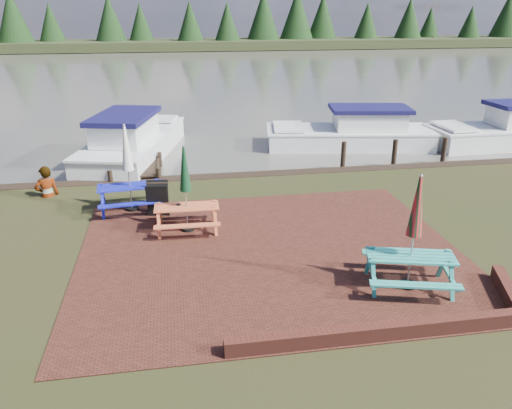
{
  "coord_description": "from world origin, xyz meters",
  "views": [
    {
      "loc": [
        -2.1,
        -9.46,
        5.47
      ],
      "look_at": [
        -0.24,
        1.66,
        1.0
      ],
      "focal_mm": 35.0,
      "sensor_mm": 36.0,
      "label": 1
    }
  ],
  "objects_px": {
    "jetty": "(141,145)",
    "person": "(43,167)",
    "boat_far": "(509,132)",
    "picnic_table_teal": "(412,250)",
    "picnic_table_blue": "(129,182)",
    "chalkboard": "(158,199)",
    "boat_near": "(353,134)",
    "picnic_table_red": "(186,202)",
    "boat_jetty": "(133,143)"
  },
  "relations": [
    {
      "from": "picnic_table_red",
      "to": "picnic_table_blue",
      "type": "relative_size",
      "value": 0.92
    },
    {
      "from": "picnic_table_teal",
      "to": "jetty",
      "type": "relative_size",
      "value": 0.27
    },
    {
      "from": "chalkboard",
      "to": "boat_near",
      "type": "distance_m",
      "value": 10.66
    },
    {
      "from": "jetty",
      "to": "boat_jetty",
      "type": "relative_size",
      "value": 1.17
    },
    {
      "from": "picnic_table_teal",
      "to": "person",
      "type": "relative_size",
      "value": 1.28
    },
    {
      "from": "picnic_table_teal",
      "to": "picnic_table_blue",
      "type": "bearing_deg",
      "value": 153.0
    },
    {
      "from": "picnic_table_teal",
      "to": "boat_near",
      "type": "height_order",
      "value": "picnic_table_teal"
    },
    {
      "from": "picnic_table_blue",
      "to": "boat_jetty",
      "type": "xyz_separation_m",
      "value": [
        -0.33,
        6.12,
        -0.44
      ]
    },
    {
      "from": "picnic_table_teal",
      "to": "picnic_table_red",
      "type": "distance_m",
      "value": 5.72
    },
    {
      "from": "jetty",
      "to": "boat_jetty",
      "type": "distance_m",
      "value": 0.96
    },
    {
      "from": "picnic_table_blue",
      "to": "boat_near",
      "type": "distance_m",
      "value": 10.96
    },
    {
      "from": "picnic_table_teal",
      "to": "jetty",
      "type": "bearing_deg",
      "value": 130.85
    },
    {
      "from": "boat_far",
      "to": "picnic_table_red",
      "type": "bearing_deg",
      "value": 115.83
    },
    {
      "from": "boat_near",
      "to": "person",
      "type": "xyz_separation_m",
      "value": [
        -11.58,
        -4.75,
        0.59
      ]
    },
    {
      "from": "jetty",
      "to": "boat_near",
      "type": "xyz_separation_m",
      "value": [
        8.99,
        -0.64,
        0.26
      ]
    },
    {
      "from": "person",
      "to": "boat_near",
      "type": "bearing_deg",
      "value": -178.81
    },
    {
      "from": "jetty",
      "to": "boat_near",
      "type": "bearing_deg",
      "value": -4.04
    },
    {
      "from": "boat_jetty",
      "to": "boat_near",
      "type": "xyz_separation_m",
      "value": [
        9.25,
        0.23,
        -0.06
      ]
    },
    {
      "from": "picnic_table_teal",
      "to": "picnic_table_red",
      "type": "height_order",
      "value": "picnic_table_teal"
    },
    {
      "from": "picnic_table_red",
      "to": "boat_far",
      "type": "relative_size",
      "value": 0.34
    },
    {
      "from": "jetty",
      "to": "boat_jetty",
      "type": "height_order",
      "value": "boat_jetty"
    },
    {
      "from": "boat_far",
      "to": "picnic_table_blue",
      "type": "bearing_deg",
      "value": 108.19
    },
    {
      "from": "picnic_table_teal",
      "to": "boat_far",
      "type": "xyz_separation_m",
      "value": [
        9.71,
        10.74,
        -0.44
      ]
    },
    {
      "from": "picnic_table_teal",
      "to": "boat_near",
      "type": "bearing_deg",
      "value": 90.49
    },
    {
      "from": "jetty",
      "to": "boat_jetty",
      "type": "bearing_deg",
      "value": -106.89
    },
    {
      "from": "jetty",
      "to": "chalkboard",
      "type": "bearing_deg",
      "value": -83.67
    },
    {
      "from": "picnic_table_red",
      "to": "boat_near",
      "type": "distance_m",
      "value": 10.92
    },
    {
      "from": "person",
      "to": "jetty",
      "type": "bearing_deg",
      "value": -136.8
    },
    {
      "from": "picnic_table_red",
      "to": "person",
      "type": "distance_m",
      "value": 5.33
    },
    {
      "from": "picnic_table_blue",
      "to": "jetty",
      "type": "relative_size",
      "value": 0.27
    },
    {
      "from": "boat_far",
      "to": "picnic_table_teal",
      "type": "bearing_deg",
      "value": 136.99
    },
    {
      "from": "person",
      "to": "picnic_table_teal",
      "type": "bearing_deg",
      "value": 120.17
    },
    {
      "from": "boat_near",
      "to": "person",
      "type": "bearing_deg",
      "value": 121.68
    },
    {
      "from": "chalkboard",
      "to": "boat_far",
      "type": "relative_size",
      "value": 0.14
    },
    {
      "from": "picnic_table_blue",
      "to": "boat_jetty",
      "type": "distance_m",
      "value": 6.14
    },
    {
      "from": "jetty",
      "to": "person",
      "type": "xyz_separation_m",
      "value": [
        -2.59,
        -5.39,
        0.85
      ]
    },
    {
      "from": "picnic_table_blue",
      "to": "chalkboard",
      "type": "relative_size",
      "value": 2.58
    },
    {
      "from": "picnic_table_blue",
      "to": "boat_near",
      "type": "bearing_deg",
      "value": 29.5
    },
    {
      "from": "picnic_table_teal",
      "to": "picnic_table_blue",
      "type": "distance_m",
      "value": 7.99
    },
    {
      "from": "picnic_table_teal",
      "to": "boat_far",
      "type": "bearing_deg",
      "value": 62.6
    },
    {
      "from": "picnic_table_red",
      "to": "jetty",
      "type": "height_order",
      "value": "picnic_table_red"
    },
    {
      "from": "picnic_table_red",
      "to": "boat_near",
      "type": "bearing_deg",
      "value": 49.23
    },
    {
      "from": "picnic_table_blue",
      "to": "boat_far",
      "type": "distance_m",
      "value": 16.59
    },
    {
      "from": "picnic_table_blue",
      "to": "boat_far",
      "type": "bearing_deg",
      "value": 13.17
    },
    {
      "from": "chalkboard",
      "to": "boat_far",
      "type": "xyz_separation_m",
      "value": [
        14.91,
        5.94,
        -0.08
      ]
    },
    {
      "from": "chalkboard",
      "to": "boat_jetty",
      "type": "xyz_separation_m",
      "value": [
        -1.09,
        6.63,
        -0.06
      ]
    },
    {
      "from": "boat_jetty",
      "to": "boat_far",
      "type": "relative_size",
      "value": 1.16
    },
    {
      "from": "jetty",
      "to": "boat_near",
      "type": "distance_m",
      "value": 9.01
    },
    {
      "from": "picnic_table_teal",
      "to": "boat_jetty",
      "type": "height_order",
      "value": "picnic_table_teal"
    },
    {
      "from": "picnic_table_red",
      "to": "boat_far",
      "type": "height_order",
      "value": "picnic_table_red"
    }
  ]
}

